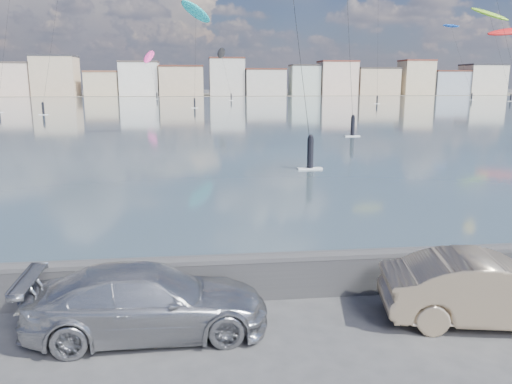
% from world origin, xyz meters
% --- Properties ---
extents(ground, '(700.00, 700.00, 0.00)m').
position_xyz_m(ground, '(0.00, 0.00, 0.00)').
color(ground, '#333335').
rests_on(ground, ground).
extents(bay_water, '(500.00, 177.00, 0.00)m').
position_xyz_m(bay_water, '(0.00, 91.50, 0.01)').
color(bay_water, '#3A4C58').
rests_on(bay_water, ground).
extents(far_shore_strip, '(500.00, 60.00, 0.00)m').
position_xyz_m(far_shore_strip, '(0.00, 200.00, 0.01)').
color(far_shore_strip, '#4C473D').
rests_on(far_shore_strip, ground).
extents(seawall, '(400.00, 0.36, 1.08)m').
position_xyz_m(seawall, '(0.00, 2.70, 0.58)').
color(seawall, '#28282B').
rests_on(seawall, ground).
extents(far_buildings, '(240.79, 13.26, 14.60)m').
position_xyz_m(far_buildings, '(1.31, 186.00, 6.03)').
color(far_buildings, beige).
rests_on(far_buildings, ground).
extents(car_silver, '(4.70, 2.00, 1.35)m').
position_xyz_m(car_silver, '(-1.43, 1.33, 0.68)').
color(car_silver, '#AFB0B5').
rests_on(car_silver, ground).
extents(car_champagne, '(4.50, 2.28, 1.41)m').
position_xyz_m(car_champagne, '(5.45, 0.97, 0.71)').
color(car_champagne, tan).
rests_on(car_champagne, ground).
extents(kitesurfer_3, '(10.17, 16.23, 26.17)m').
position_xyz_m(kitesurfer_3, '(80.73, 128.99, 23.20)').
color(kitesurfer_3, '#8CD826').
rests_on(kitesurfer_3, ground).
extents(kitesurfer_10, '(10.15, 11.08, 17.20)m').
position_xyz_m(kitesurfer_10, '(66.86, 96.66, 15.42)').
color(kitesurfer_10, red).
rests_on(kitesurfer_10, ground).
extents(kitesurfer_11, '(5.12, 11.99, 15.08)m').
position_xyz_m(kitesurfer_11, '(-14.69, 152.60, 12.42)').
color(kitesurfer_11, '#E5338C').
rests_on(kitesurfer_11, ground).
extents(kitesurfer_15, '(3.46, 17.54, 22.56)m').
position_xyz_m(kitesurfer_15, '(75.52, 140.28, 21.10)').
color(kitesurfer_15, blue).
rests_on(kitesurfer_15, ground).
extents(kitesurfer_17, '(7.59, 11.35, 20.90)m').
position_xyz_m(kitesurfer_17, '(-0.17, 96.98, 18.37)').
color(kitesurfer_17, '#19BFBF').
rests_on(kitesurfer_17, ground).
extents(kitesurfer_18, '(4.28, 14.77, 15.35)m').
position_xyz_m(kitesurfer_18, '(6.95, 141.93, 13.03)').
color(kitesurfer_18, black).
rests_on(kitesurfer_18, ground).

